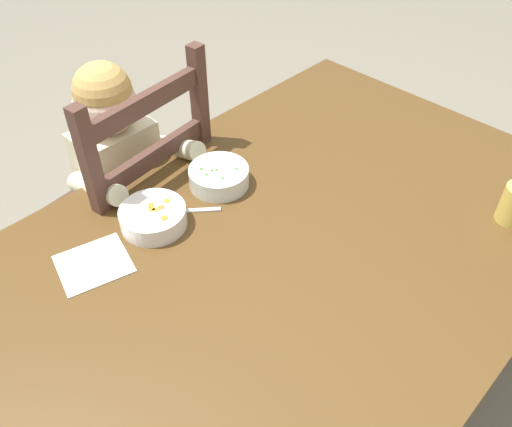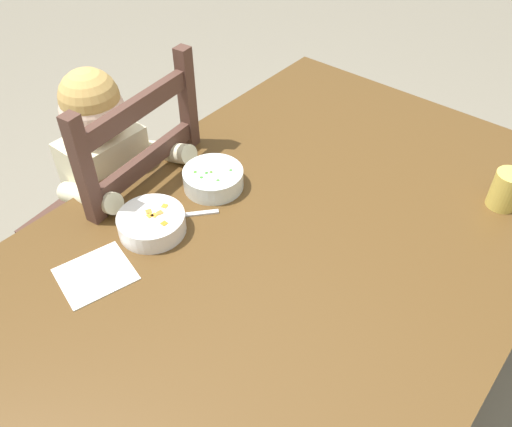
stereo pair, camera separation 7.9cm
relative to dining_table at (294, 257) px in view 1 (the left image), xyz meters
name	(u,v)px [view 1 (the left image)]	position (x,y,z in m)	size (l,w,h in m)	color
ground_plane	(285,386)	(0.00, 0.00, -0.63)	(8.00, 8.00, 0.00)	gray
dining_table	(294,257)	(0.00, 0.00, 0.00)	(1.53, 1.04, 0.71)	brown
dining_chair	(135,213)	(-0.10, 0.57, -0.15)	(0.47, 0.47, 1.00)	#4E3128
child_figure	(125,172)	(-0.11, 0.56, 0.02)	(0.32, 0.31, 0.98)	beige
bowl_of_peas	(219,176)	(0.00, 0.27, 0.11)	(0.16, 0.16, 0.05)	white
bowl_of_carrots	(153,217)	(-0.22, 0.27, 0.11)	(0.16, 0.16, 0.05)	white
spoon	(183,211)	(-0.14, 0.25, 0.08)	(0.12, 0.11, 0.01)	silver
paper_napkin	(94,264)	(-0.39, 0.26, 0.08)	(0.15, 0.14, 0.00)	white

